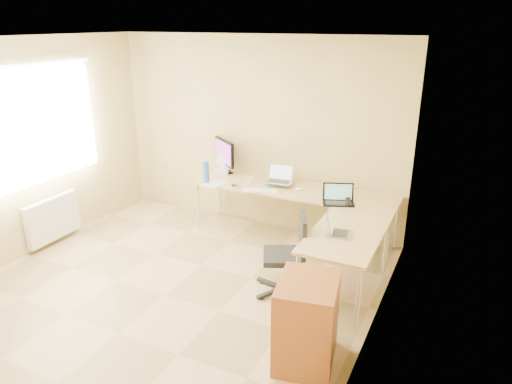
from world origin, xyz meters
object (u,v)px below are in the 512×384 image
at_px(water_bottle, 206,172).
at_px(laptop_center, 279,174).
at_px(cabinet, 306,325).
at_px(desk_return, 344,264).
at_px(monitor, 225,156).
at_px(laptop_return, 339,225).
at_px(office_chair, 283,250).
at_px(desk_main, 293,215).
at_px(desk_fan, 225,164).
at_px(mug, 250,180).
at_px(keyboard, 260,191).
at_px(laptop_black, 339,194).

bearing_deg(water_bottle, laptop_center, 17.79).
distance_m(laptop_center, cabinet, 2.50).
bearing_deg(water_bottle, desk_return, -18.49).
xyz_separation_m(monitor, laptop_return, (2.04, -1.29, -0.14)).
relative_size(laptop_center, office_chair, 0.39).
bearing_deg(office_chair, desk_main, 82.23).
bearing_deg(desk_return, cabinet, -90.09).
bearing_deg(laptop_return, laptop_center, 33.39).
bearing_deg(laptop_return, desk_fan, 45.16).
bearing_deg(mug, laptop_center, 8.41).
xyz_separation_m(desk_main, mug, (-0.60, -0.06, 0.41)).
bearing_deg(office_chair, desk_return, -4.03).
distance_m(desk_fan, office_chair, 2.10).
bearing_deg(cabinet, monitor, 121.17).
relative_size(monitor, keyboard, 1.24).
bearing_deg(water_bottle, laptop_black, 1.03).
distance_m(desk_return, office_chair, 0.66).
height_order(desk_main, water_bottle, water_bottle).
height_order(desk_return, laptop_center, laptop_center).
xyz_separation_m(desk_main, cabinet, (0.97, -2.15, -0.01)).
xyz_separation_m(desk_return, cabinet, (-0.00, -1.15, -0.01)).
bearing_deg(water_bottle, desk_fan, 90.00).
relative_size(laptop_return, office_chair, 0.33).
relative_size(monitor, water_bottle, 1.91).
bearing_deg(monitor, laptop_center, 24.06).
xyz_separation_m(desk_return, office_chair, (-0.60, -0.23, 0.14)).
height_order(desk_return, monitor, monitor).
xyz_separation_m(desk_main, laptop_center, (-0.21, -0.00, 0.53)).
bearing_deg(laptop_return, monitor, 45.16).
height_order(mug, water_bottle, water_bottle).
distance_m(monitor, desk_fan, 0.11).
height_order(desk_main, monitor, monitor).
bearing_deg(cabinet, laptop_black, 88.59).
relative_size(monitor, desk_fan, 2.21).
bearing_deg(desk_main, water_bottle, -165.20).
bearing_deg(monitor, keyboard, 4.25).
bearing_deg(laptop_return, desk_return, -47.34).
xyz_separation_m(laptop_center, laptop_black, (0.87, -0.26, -0.05)).
xyz_separation_m(monitor, laptop_black, (1.79, -0.47, -0.13)).
xyz_separation_m(mug, office_chair, (0.97, -1.17, -0.27)).
bearing_deg(laptop_black, cabinet, -102.23).
height_order(monitor, laptop_return, monitor).
xyz_separation_m(laptop_return, office_chair, (-0.55, -0.14, -0.33)).
distance_m(desk_main, mug, 0.72).
xyz_separation_m(keyboard, cabinet, (1.31, -1.85, -0.38)).
height_order(keyboard, laptop_return, laptop_return).
relative_size(desk_return, desk_fan, 5.15).
xyz_separation_m(mug, cabinet, (1.57, -2.09, -0.41)).
bearing_deg(mug, office_chair, -50.32).
bearing_deg(desk_return, desk_fan, 150.27).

